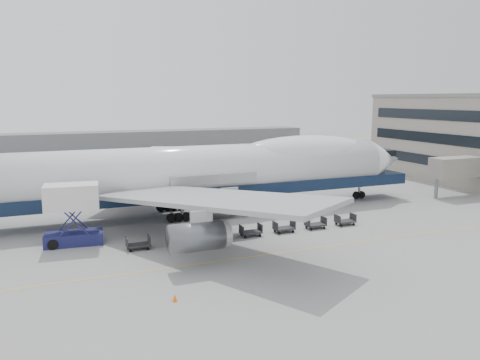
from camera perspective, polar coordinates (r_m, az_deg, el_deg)
name	(u,v)px	position (r m, az deg, el deg)	size (l,w,h in m)	color
ground	(232,239)	(50.21, -1.02, -7.22)	(260.00, 260.00, 0.00)	gray
apron_line	(254,256)	(44.94, 1.75, -9.30)	(60.00, 0.15, 0.01)	gold
hangar	(85,147)	(115.59, -18.38, 3.81)	(110.00, 8.00, 7.00)	slate
airliner	(203,171)	(60.24, -4.56, 1.13)	(67.00, 55.30, 19.98)	white
catering_truck	(72,211)	(50.64, -19.75, -3.60)	(5.96, 4.37, 6.26)	#1B1D52
traffic_cone	(175,298)	(35.95, -7.96, -14.02)	(0.38, 0.38, 0.57)	orange
dolly_0	(138,244)	(47.82, -12.31, -7.67)	(2.30, 1.35, 1.30)	#2D2D30
dolly_1	(178,240)	(48.61, -7.56, -7.24)	(2.30, 1.35, 1.30)	#2D2D30
dolly_2	(215,235)	(49.71, -3.01, -6.77)	(2.30, 1.35, 1.30)	#2D2D30
dolly_3	(251,231)	(51.11, 1.32, -6.29)	(2.30, 1.35, 1.30)	#2D2D30
dolly_4	(284,228)	(52.79, 5.39, -5.80)	(2.30, 1.35, 1.30)	#2D2D30
dolly_5	(315,224)	(54.71, 9.18, -5.32)	(2.30, 1.35, 1.30)	#2D2D30
dolly_6	(345,221)	(56.86, 12.69, -4.86)	(2.30, 1.35, 1.30)	#2D2D30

